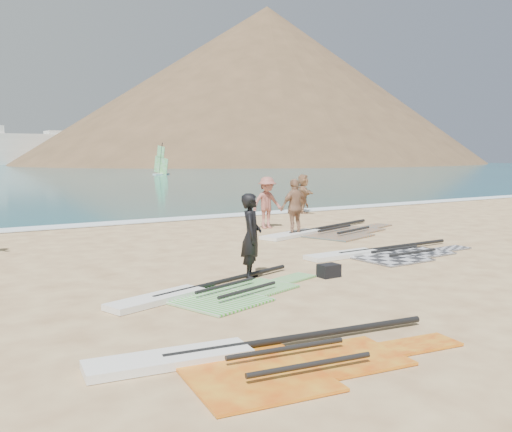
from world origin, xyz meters
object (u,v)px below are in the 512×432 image
rig_orange (325,232)px  rig_red (255,360)px  beachgoer_mid (267,203)px  beachgoer_right (303,194)px  rig_green (209,294)px  person_wetsuit (251,236)px  rig_grey (382,254)px  gear_bag_near (329,271)px  beachgoer_back (295,207)px

rig_orange → rig_red: rig_orange is taller
beachgoer_mid → beachgoer_right: size_ratio=1.05×
rig_green → person_wetsuit: (1.63, 0.95, 0.94)m
beachgoer_mid → beachgoer_right: beachgoer_mid is taller
beachgoer_right → rig_grey: bearing=176.2°
person_wetsuit → beachgoer_right: 14.68m
rig_green → beachgoer_mid: size_ratio=2.58×
rig_grey → beachgoer_mid: (0.61, 6.72, 0.95)m
gear_bag_near → beachgoer_right: (8.28, 11.76, 0.80)m
beachgoer_back → beachgoer_right: size_ratio=1.06×
rig_red → beachgoer_right: 20.03m
gear_bag_near → person_wetsuit: person_wetsuit is taller
rig_green → rig_red: 3.82m
rig_grey → rig_red: size_ratio=1.00×
rig_grey → beachgoer_right: size_ratio=2.88×
person_wetsuit → rig_orange: bearing=-15.8°
rig_green → beachgoer_mid: beachgoer_mid is taller
rig_green → rig_orange: 9.69m
rig_red → gear_bag_near: 5.77m
beachgoer_mid → beachgoer_back: (-0.32, -2.23, 0.01)m
beachgoer_mid → beachgoer_back: 2.25m
beachgoer_back → beachgoer_mid: bearing=-101.2°
gear_bag_near → rig_green: bearing=-178.8°
rig_orange → rig_red: (-9.03, -9.35, -0.00)m
rig_red → gear_bag_near: (4.43, 3.69, 0.10)m
rig_green → rig_orange: rig_orange is taller
rig_orange → beachgoer_right: beachgoer_right is taller
rig_grey → beachgoer_mid: bearing=83.9°
rig_grey → person_wetsuit: (-4.65, -0.46, 0.94)m
rig_grey → rig_orange: 4.58m
beachgoer_back → rig_grey: bearing=83.4°
beachgoer_mid → beachgoer_back: beachgoer_back is taller
rig_red → person_wetsuit: size_ratio=2.76×
rig_grey → gear_bag_near: size_ratio=11.37×
rig_green → gear_bag_near: 3.22m
rig_orange → rig_red: bearing=-151.6°
rig_orange → beachgoer_mid: (-0.91, 2.40, 0.94)m
beachgoer_right → rig_red: bearing=163.3°
rig_green → beachgoer_right: 16.52m
beachgoer_mid → beachgoer_back: bearing=-95.2°
gear_bag_near → beachgoer_back: bearing=60.0°
rig_grey → beachgoer_right: bearing=62.5°
rig_grey → beachgoer_mid: size_ratio=2.74×
beachgoer_back → rig_green: bearing=39.0°
beachgoer_mid → gear_bag_near: bearing=-111.5°
person_wetsuit → beachgoer_back: bearing=-8.5°
gear_bag_near → person_wetsuit: (-1.58, 0.88, 0.83)m
rig_orange → beachgoer_back: (-1.24, 0.17, 0.95)m
beachgoer_mid → beachgoer_right: bearing=41.9°
rig_green → person_wetsuit: 2.11m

